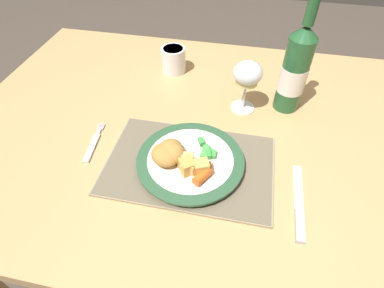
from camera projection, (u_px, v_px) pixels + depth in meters
The scene contains 13 objects.
ground_plane at pixel (209, 253), 1.30m from camera, with size 6.00×6.00×0.00m, color #4C4238.
dining_table at pixel (218, 151), 0.83m from camera, with size 1.36×0.88×0.74m.
placemat at pixel (189, 165), 0.68m from camera, with size 0.38×0.25×0.01m.
dinner_plate at pixel (190, 161), 0.66m from camera, with size 0.24×0.24×0.02m.
breaded_croquettes at pixel (169, 152), 0.65m from camera, with size 0.09×0.10×0.04m.
green_beans_pile at pixel (206, 151), 0.67m from camera, with size 0.05×0.06×0.01m.
glazed_carrots at pixel (200, 171), 0.62m from camera, with size 0.05×0.07×0.02m.
fork at pixel (93, 145), 0.72m from camera, with size 0.03×0.13×0.01m.
table_knife at pixel (299, 208), 0.60m from camera, with size 0.02×0.19×0.01m.
wine_glass at pixel (247, 76), 0.75m from camera, with size 0.07×0.07×0.14m.
bottle at pixel (295, 70), 0.74m from camera, with size 0.07×0.07×0.30m.
roast_potatoes at pixel (190, 165), 0.63m from camera, with size 0.08×0.05×0.03m.
drinking_cup at pixel (174, 59), 0.92m from camera, with size 0.07×0.07×0.08m.
Camera 1 is at (0.04, -0.56, 1.26)m, focal length 28.00 mm.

